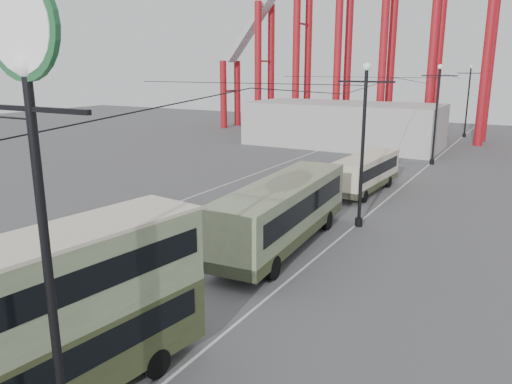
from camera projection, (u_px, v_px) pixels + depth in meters
The scene contains 11 objects.
ground at pixel (27, 345), 16.79m from camera, with size 160.00×160.00×0.00m, color #545457.
road_markings at pixel (274, 205), 33.82m from camera, with size 12.52×120.00×0.01m.
lamp_post_near at pixel (33, 132), 9.66m from camera, with size 3.20×0.44×10.80m.
lamp_post_mid at pixel (363, 147), 28.15m from camera, with size 3.20×0.44×9.32m.
lamp_post_far at pixel (436, 115), 46.71m from camera, with size 3.20×0.44×9.32m.
lamp_post_distant at pixel (468, 102), 65.27m from camera, with size 3.20×0.44×9.32m.
fairground_shed at pixel (343, 124), 58.70m from camera, with size 22.00×10.00×5.00m, color #ACACA6.
double_decker_bus at pixel (50, 317), 12.99m from camera, with size 3.50×9.41×4.93m.
single_decker_green at pixel (283, 211), 25.55m from camera, with size 3.58×12.22×3.41m.
single_decker_cream at pixel (366, 172), 36.85m from camera, with size 2.66×8.91×2.74m.
pedestrian at pixel (284, 226), 26.32m from camera, with size 0.67×0.44×1.84m, color black.
Camera 1 is at (14.14, -9.26, 9.08)m, focal length 35.00 mm.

